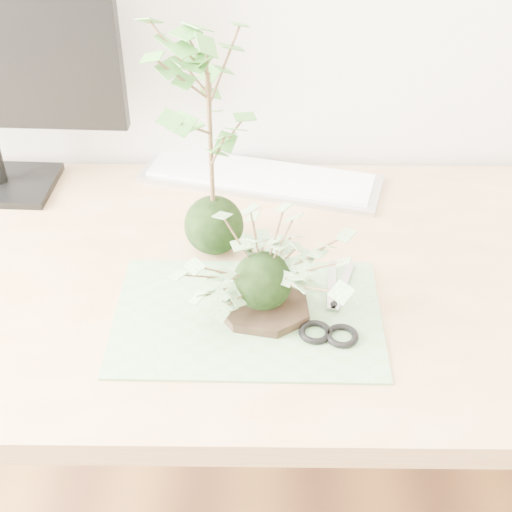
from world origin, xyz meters
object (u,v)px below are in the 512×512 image
Objects in this scene: desk at (244,312)px; keyboard at (261,177)px; maple_kokedama at (208,89)px; ivy_kokedama at (263,258)px.

desk is 0.30m from keyboard.
maple_kokedama reaches higher than desk.
keyboard is at bearing 71.30° from maple_kokedama.
keyboard is (0.03, 0.29, 0.10)m from desk.
maple_kokedama reaches higher than ivy_kokedama.
maple_kokedama is 0.85× the size of keyboard.
desk is 0.39m from maple_kokedama.
desk is 3.32× the size of keyboard.
ivy_kokedama is (0.03, -0.10, 0.19)m from desk.
maple_kokedama is 0.37m from keyboard.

